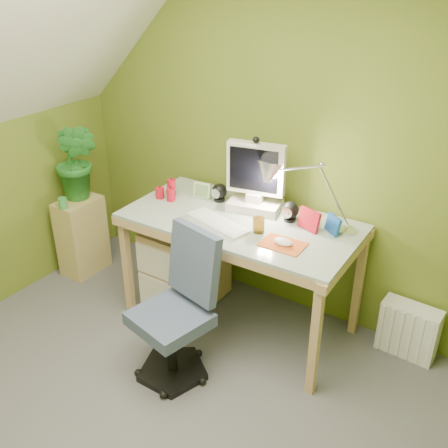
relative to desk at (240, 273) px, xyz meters
The scene contains 20 objects.
floor 1.25m from the desk, 90.31° to the right, with size 3.20×3.20×0.01m, color #55555B.
wall_back 0.90m from the desk, 90.87° to the left, with size 3.20×0.01×2.40m, color olive.
desk is the anchor object (origin of this frame).
monitor 0.68m from the desk, 90.00° to the left, with size 0.37×0.21×0.51m, color beige, non-canonical shape.
speaker_left 0.56m from the desk, 149.35° to the left, with size 0.11×0.11×0.13m, color black, non-canonical shape.
speaker_right 0.56m from the desk, 30.65° to the left, with size 0.11×0.11×0.13m, color black, non-canonical shape.
keyboard 0.44m from the desk, 119.74° to the right, with size 0.44×0.14×0.02m, color white.
mousepad 0.57m from the desk, 20.22° to the right, with size 0.25×0.18×0.01m, color #CA541F.
mouse 0.59m from the desk, 20.22° to the right, with size 0.12×0.07×0.04m, color white.
amber_tumbler 0.49m from the desk, 23.96° to the right, with size 0.07×0.07×0.09m, color #896113.
candle_cluster 0.76m from the desk, behind, with size 0.16×0.14×0.12m, color red, non-canonical shape.
photo_frame_red 0.64m from the desk, 15.95° to the left, with size 0.15×0.02×0.13m, color #B61322.
photo_frame_blue 0.74m from the desk, 15.95° to the left, with size 0.13×0.02×0.11m, color #164898.
photo_frame_green 0.62m from the desk, 160.71° to the left, with size 0.13×0.02×0.11m, color #BBE09A.
desk_lamp 0.87m from the desk, 21.80° to the left, with size 0.59×0.25×0.63m, color #AEAEB3, non-canonical shape.
side_ledge 1.41m from the desk, behind, with size 0.23×0.36×0.62m, color tan.
potted_plant 1.50m from the desk, behind, with size 0.34×0.27×0.61m, color #267227.
green_cup 1.44m from the desk, 168.95° to the right, with size 0.06×0.06×0.08m, color green.
task_chair 0.67m from the desk, 95.55° to the right, with size 0.46×0.46×0.83m, color #3F4B68, non-canonical shape.
radiator 1.15m from the desk, 16.54° to the left, with size 0.36×0.15×0.36m, color silver.
Camera 1 is at (1.57, -1.36, 2.33)m, focal length 42.00 mm.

